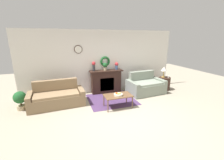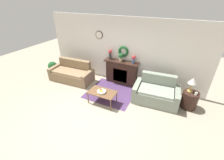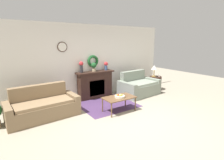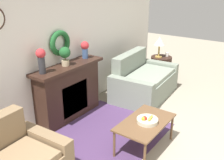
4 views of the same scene
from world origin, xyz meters
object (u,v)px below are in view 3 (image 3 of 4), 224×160
(fruit_bowl, at_px, (120,96))
(side_table_by_loveseat, at_px, (155,83))
(couch_left, at_px, (43,107))
(mug, at_px, (159,75))
(potted_plant_on_mantel, at_px, (94,66))
(loveseat_right, at_px, (138,87))
(table_lamp, at_px, (154,68))
(vase_on_mantel_left, at_px, (81,66))
(coffee_table, at_px, (119,98))
(vase_on_mantel_right, at_px, (106,65))
(fireplace, at_px, (95,84))

(fruit_bowl, relative_size, side_table_by_loveseat, 0.52)
(couch_left, height_order, mug, couch_left)
(potted_plant_on_mantel, bearing_deg, loveseat_right, -20.74)
(table_lamp, xyz_separation_m, vase_on_mantel_left, (-3.18, 0.49, 0.27))
(potted_plant_on_mantel, bearing_deg, fruit_bowl, -90.50)
(side_table_by_loveseat, bearing_deg, coffee_table, -158.97)
(loveseat_right, bearing_deg, fruit_bowl, -153.68)
(fruit_bowl, relative_size, vase_on_mantel_right, 0.97)
(vase_on_mantel_right, bearing_deg, potted_plant_on_mantel, -177.86)
(loveseat_right, bearing_deg, vase_on_mantel_left, 158.97)
(fruit_bowl, xyz_separation_m, potted_plant_on_mantel, (0.01, 1.61, 0.72))
(vase_on_mantel_left, relative_size, potted_plant_on_mantel, 1.22)
(fireplace, bearing_deg, side_table_by_loveseat, -11.15)
(vase_on_mantel_left, relative_size, vase_on_mantel_right, 1.26)
(fireplace, relative_size, vase_on_mantel_left, 3.58)
(mug, bearing_deg, fireplace, 167.55)
(fireplace, relative_size, couch_left, 0.75)
(couch_left, distance_m, table_lamp, 4.77)
(couch_left, xyz_separation_m, side_table_by_loveseat, (4.78, 0.21, -0.01))
(side_table_by_loveseat, height_order, table_lamp, table_lamp)
(coffee_table, distance_m, fruit_bowl, 0.09)
(loveseat_right, distance_m, fruit_bowl, 1.95)
(fireplace, bearing_deg, couch_left, -160.27)
(side_table_by_loveseat, xyz_separation_m, vase_on_mantel_right, (-2.22, 0.54, 0.90))
(vase_on_mantel_right, bearing_deg, mug, -15.09)
(mug, bearing_deg, table_lamp, 141.84)
(table_lamp, distance_m, vase_on_mantel_right, 2.22)
(fruit_bowl, bearing_deg, vase_on_mantel_left, 106.20)
(side_table_by_loveseat, xyz_separation_m, table_lamp, (-0.06, 0.05, 0.67))
(table_lamp, bearing_deg, side_table_by_loveseat, -38.66)
(side_table_by_loveseat, bearing_deg, potted_plant_on_mantel, 169.32)
(side_table_by_loveseat, relative_size, vase_on_mantel_right, 1.86)
(fireplace, height_order, side_table_by_loveseat, fireplace)
(couch_left, bearing_deg, fireplace, 16.75)
(table_lamp, xyz_separation_m, mug, (0.18, -0.14, -0.33))
(mug, bearing_deg, vase_on_mantel_left, 169.39)
(couch_left, distance_m, vase_on_mantel_right, 2.82)
(fireplace, height_order, vase_on_mantel_right, vase_on_mantel_right)
(fireplace, height_order, mug, fireplace)
(fireplace, distance_m, vase_on_mantel_left, 0.91)
(vase_on_mantel_left, bearing_deg, table_lamp, -8.73)
(fruit_bowl, bearing_deg, side_table_by_loveseat, 21.57)
(coffee_table, relative_size, fruit_bowl, 3.11)
(table_lamp, xyz_separation_m, vase_on_mantel_right, (-2.15, 0.49, 0.22))
(fruit_bowl, relative_size, potted_plant_on_mantel, 0.94)
(coffee_table, bearing_deg, table_lamp, 22.42)
(mug, height_order, potted_plant_on_mantel, potted_plant_on_mantel)
(fruit_bowl, distance_m, vase_on_mantel_right, 1.86)
(vase_on_mantel_right, bearing_deg, coffee_table, -108.66)
(coffee_table, bearing_deg, mug, 18.67)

